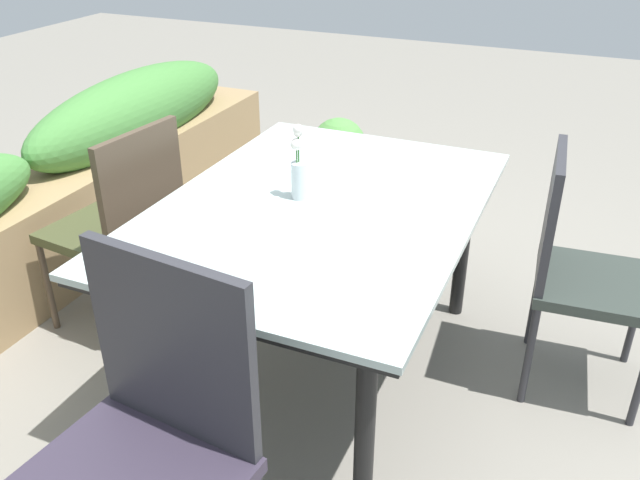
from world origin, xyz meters
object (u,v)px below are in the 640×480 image
object	(u,v)px
chair_end_left	(140,446)
dining_table	(320,220)
chair_far_side	(123,219)
planter_box	(38,206)
flower_vase	(299,170)
chair_near_right	(577,263)
potted_plant	(338,160)

from	to	relation	value
chair_end_left	dining_table	bearing A→B (deg)	-83.36
chair_far_side	planter_box	bearing A→B (deg)	83.40
chair_far_side	planter_box	xyz separation A→B (m)	(0.14, 0.60, -0.12)
chair_far_side	flower_vase	xyz separation A→B (m)	(0.04, -0.76, 0.32)
dining_table	planter_box	size ratio (longest dim) A/B	0.42
chair_end_left	chair_near_right	bearing A→B (deg)	-115.37
dining_table	chair_near_right	bearing A→B (deg)	-69.23
chair_end_left	flower_vase	world-z (taller)	chair_end_left
flower_vase	potted_plant	world-z (taller)	flower_vase
dining_table	chair_near_right	distance (m)	0.92
chair_end_left	chair_near_right	world-z (taller)	chair_end_left
flower_vase	planter_box	distance (m)	1.43
planter_box	dining_table	bearing A→B (deg)	-94.48
chair_end_left	flower_vase	bearing A→B (deg)	-78.75
chair_far_side	flower_vase	bearing A→B (deg)	-80.42
chair_far_side	flower_vase	size ratio (longest dim) A/B	3.36
chair_end_left	chair_near_right	distance (m)	1.60
dining_table	potted_plant	size ratio (longest dim) A/B	2.86
chair_far_side	chair_end_left	distance (m)	1.33
dining_table	chair_near_right	size ratio (longest dim) A/B	1.62
chair_near_right	planter_box	distance (m)	2.30
flower_vase	potted_plant	xyz separation A→B (m)	(1.44, 0.43, -0.55)
chair_far_side	chair_end_left	bearing A→B (deg)	-133.82
dining_table	chair_end_left	world-z (taller)	chair_end_left
chair_far_side	chair_near_right	size ratio (longest dim) A/B	0.99
dining_table	potted_plant	distance (m)	1.60
flower_vase	chair_near_right	bearing A→B (deg)	-72.07
chair_far_side	potted_plant	distance (m)	1.54
planter_box	potted_plant	distance (m)	1.64
chair_far_side	chair_near_right	bearing A→B (deg)	-72.17
chair_far_side	chair_end_left	size ratio (longest dim) A/B	0.90
chair_near_right	chair_end_left	bearing A→B (deg)	-36.02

